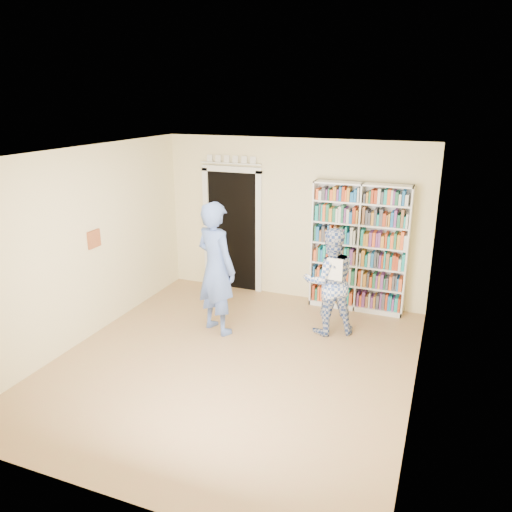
# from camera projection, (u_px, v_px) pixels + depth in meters

# --- Properties ---
(floor) EXTENTS (5.00, 5.00, 0.00)m
(floor) POSITION_uv_depth(u_px,v_px,m) (234.00, 362.00, 6.54)
(floor) COLOR #AC7B53
(floor) RESTS_ON ground
(ceiling) EXTENTS (5.00, 5.00, 0.00)m
(ceiling) POSITION_uv_depth(u_px,v_px,m) (230.00, 154.00, 5.71)
(ceiling) COLOR white
(ceiling) RESTS_ON wall_back
(wall_back) EXTENTS (4.50, 0.00, 4.50)m
(wall_back) POSITION_uv_depth(u_px,v_px,m) (293.00, 220.00, 8.34)
(wall_back) COLOR beige
(wall_back) RESTS_ON floor
(wall_left) EXTENTS (0.00, 5.00, 5.00)m
(wall_left) POSITION_uv_depth(u_px,v_px,m) (84.00, 246.00, 6.91)
(wall_left) COLOR beige
(wall_left) RESTS_ON floor
(wall_right) EXTENTS (0.00, 5.00, 5.00)m
(wall_right) POSITION_uv_depth(u_px,v_px,m) (424.00, 290.00, 5.34)
(wall_right) COLOR beige
(wall_right) RESTS_ON floor
(bookshelf) EXTENTS (1.51, 0.28, 2.07)m
(bookshelf) POSITION_uv_depth(u_px,v_px,m) (359.00, 247.00, 7.90)
(bookshelf) COLOR white
(bookshelf) RESTS_ON floor
(doorway) EXTENTS (1.10, 0.08, 2.43)m
(doorway) POSITION_uv_depth(u_px,v_px,m) (232.00, 225.00, 8.76)
(doorway) COLOR black
(doorway) RESTS_ON floor
(wall_art) EXTENTS (0.03, 0.25, 0.25)m
(wall_art) POSITION_uv_depth(u_px,v_px,m) (94.00, 239.00, 7.06)
(wall_art) COLOR brown
(wall_art) RESTS_ON wall_left
(man_blue) EXTENTS (0.84, 0.72, 1.95)m
(man_blue) POSITION_uv_depth(u_px,v_px,m) (216.00, 268.00, 7.15)
(man_blue) COLOR #506AB1
(man_blue) RESTS_ON floor
(man_plaid) EXTENTS (0.96, 0.89, 1.59)m
(man_plaid) POSITION_uv_depth(u_px,v_px,m) (330.00, 281.00, 7.16)
(man_plaid) COLOR #324E9A
(man_plaid) RESTS_ON floor
(paper_sheet) EXTENTS (0.22, 0.02, 0.31)m
(paper_sheet) POSITION_uv_depth(u_px,v_px,m) (335.00, 269.00, 6.84)
(paper_sheet) COLOR white
(paper_sheet) RESTS_ON man_plaid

